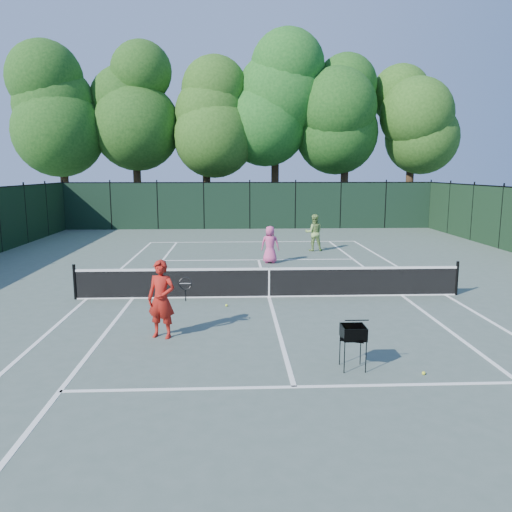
{
  "coord_description": "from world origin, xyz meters",
  "views": [
    {
      "loc": [
        -1.05,
        -14.71,
        3.81
      ],
      "look_at": [
        -0.35,
        1.0,
        1.1
      ],
      "focal_mm": 35.0,
      "sensor_mm": 36.0,
      "label": 1
    }
  ],
  "objects_px": {
    "player_pink": "(270,244)",
    "loose_ball_midcourt": "(226,305)",
    "player_green": "(314,233)",
    "ball_hopper": "(353,333)",
    "coach": "(162,299)",
    "loose_ball_near_cart": "(424,373)"
  },
  "relations": [
    {
      "from": "player_green",
      "to": "loose_ball_near_cart",
      "type": "relative_size",
      "value": 25.72
    },
    {
      "from": "player_green",
      "to": "ball_hopper",
      "type": "bearing_deg",
      "value": 84.48
    },
    {
      "from": "player_pink",
      "to": "loose_ball_near_cart",
      "type": "xyz_separation_m",
      "value": [
        2.06,
        -11.64,
        -0.74
      ]
    },
    {
      "from": "coach",
      "to": "loose_ball_near_cart",
      "type": "xyz_separation_m",
      "value": [
        5.22,
        -2.4,
        -0.87
      ]
    },
    {
      "from": "player_green",
      "to": "loose_ball_midcourt",
      "type": "bearing_deg",
      "value": 68.13
    },
    {
      "from": "loose_ball_midcourt",
      "to": "ball_hopper",
      "type": "bearing_deg",
      "value": -61.42
    },
    {
      "from": "coach",
      "to": "player_pink",
      "type": "relative_size",
      "value": 1.17
    },
    {
      "from": "player_pink",
      "to": "loose_ball_midcourt",
      "type": "bearing_deg",
      "value": 85.35
    },
    {
      "from": "player_pink",
      "to": "loose_ball_near_cart",
      "type": "height_order",
      "value": "player_pink"
    },
    {
      "from": "ball_hopper",
      "to": "loose_ball_near_cart",
      "type": "xyz_separation_m",
      "value": [
        1.28,
        -0.36,
        -0.69
      ]
    },
    {
      "from": "player_green",
      "to": "ball_hopper",
      "type": "xyz_separation_m",
      "value": [
        -1.54,
        -14.4,
        -0.15
      ]
    },
    {
      "from": "player_green",
      "to": "ball_hopper",
      "type": "height_order",
      "value": "player_green"
    },
    {
      "from": "player_green",
      "to": "loose_ball_midcourt",
      "type": "relative_size",
      "value": 25.72
    },
    {
      "from": "player_green",
      "to": "loose_ball_midcourt",
      "type": "height_order",
      "value": "player_green"
    },
    {
      "from": "coach",
      "to": "loose_ball_midcourt",
      "type": "bearing_deg",
      "value": 78.01
    },
    {
      "from": "player_pink",
      "to": "loose_ball_midcourt",
      "type": "distance_m",
      "value": 6.93
    },
    {
      "from": "ball_hopper",
      "to": "loose_ball_midcourt",
      "type": "xyz_separation_m",
      "value": [
        -2.51,
        4.6,
        -0.69
      ]
    },
    {
      "from": "coach",
      "to": "loose_ball_near_cart",
      "type": "height_order",
      "value": "coach"
    },
    {
      "from": "player_green",
      "to": "ball_hopper",
      "type": "distance_m",
      "value": 14.48
    },
    {
      "from": "coach",
      "to": "ball_hopper",
      "type": "height_order",
      "value": "coach"
    },
    {
      "from": "coach",
      "to": "player_pink",
      "type": "xyz_separation_m",
      "value": [
        3.16,
        9.24,
        -0.13
      ]
    },
    {
      "from": "loose_ball_midcourt",
      "to": "coach",
      "type": "bearing_deg",
      "value": -119.26
    }
  ]
}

